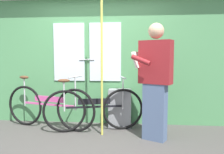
# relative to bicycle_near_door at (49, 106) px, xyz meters

# --- Properties ---
(ground_plane) EXTENTS (5.94, 4.32, 0.04)m
(ground_plane) POSITION_rel_bicycle_near_door_xyz_m (0.82, -0.91, -0.42)
(ground_plane) COLOR #474442
(train_door_wall) EXTENTS (4.94, 0.28, 2.41)m
(train_door_wall) POSITION_rel_bicycle_near_door_xyz_m (0.82, 0.45, 0.86)
(train_door_wall) COLOR #4C8C56
(train_door_wall) RESTS_ON ground_plane
(bicycle_near_door) EXTENTS (1.78, 0.61, 0.96)m
(bicycle_near_door) POSITION_rel_bicycle_near_door_xyz_m (0.00, 0.00, 0.00)
(bicycle_near_door) COLOR black
(bicycle_near_door) RESTS_ON ground_plane
(bicycle_leaning_behind) EXTENTS (1.70, 0.58, 0.94)m
(bicycle_leaning_behind) POSITION_rel_bicycle_near_door_xyz_m (0.83, -0.07, -0.01)
(bicycle_leaning_behind) COLOR black
(bicycle_leaning_behind) RESTS_ON ground_plane
(passenger_reading_newspaper) EXTENTS (0.64, 0.60, 1.79)m
(passenger_reading_newspaper) POSITION_rel_bicycle_near_door_xyz_m (1.84, -0.39, 0.55)
(passenger_reading_newspaper) COLOR slate
(passenger_reading_newspaper) RESTS_ON ground_plane
(trash_bin_by_wall) EXTENTS (0.41, 0.28, 0.69)m
(trash_bin_by_wall) POSITION_rel_bicycle_near_door_xyz_m (1.27, 0.23, -0.05)
(trash_bin_by_wall) COLOR gray
(trash_bin_by_wall) RESTS_ON ground_plane
(handrail_pole) EXTENTS (0.04, 0.04, 2.37)m
(handrail_pole) POSITION_rel_bicycle_near_door_xyz_m (1.00, -0.26, 0.79)
(handrail_pole) COLOR #C6C14C
(handrail_pole) RESTS_ON ground_plane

